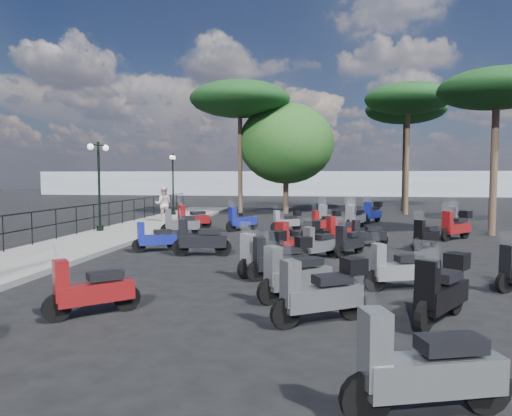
# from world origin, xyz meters

# --- Properties ---
(ground) EXTENTS (120.00, 120.00, 0.00)m
(ground) POSITION_xyz_m (0.00, 0.00, 0.00)
(ground) COLOR black
(ground) RESTS_ON ground
(sidewalk) EXTENTS (3.00, 30.00, 0.15)m
(sidewalk) POSITION_xyz_m (-6.50, 3.00, 0.07)
(sidewalk) COLOR slate
(sidewalk) RESTS_ON ground
(railing) EXTENTS (0.04, 26.04, 1.10)m
(railing) POSITION_xyz_m (-7.80, 2.80, 0.90)
(railing) COLOR black
(railing) RESTS_ON sidewalk
(lamp_post_1) EXTENTS (0.51, 1.04, 3.67)m
(lamp_post_1) POSITION_xyz_m (-7.51, 3.43, 2.24)
(lamp_post_1) COLOR black
(lamp_post_1) RESTS_ON sidewalk
(lamp_post_2) EXTENTS (0.39, 1.04, 3.57)m
(lamp_post_2) POSITION_xyz_m (-7.06, 11.53, 2.19)
(lamp_post_2) COLOR black
(lamp_post_2) RESTS_ON sidewalk
(pedestrian_far) EXTENTS (1.01, 0.89, 1.74)m
(pedestrian_far) POSITION_xyz_m (-6.27, 7.66, 1.02)
(pedestrian_far) COLOR beige
(pedestrian_far) RESTS_ON sidewalk
(scooter_1) EXTENTS (1.30, 1.16, 1.31)m
(scooter_1) POSITION_xyz_m (-2.30, -7.08, 0.45)
(scooter_1) COLOR black
(scooter_1) RESTS_ON ground
(scooter_2) EXTENTS (1.38, 0.88, 1.22)m
(scooter_2) POSITION_xyz_m (-3.64, -0.48, 0.42)
(scooter_2) COLOR black
(scooter_2) RESTS_ON ground
(scooter_3) EXTENTS (1.80, 0.61, 1.43)m
(scooter_3) POSITION_xyz_m (-2.01, -1.04, 0.50)
(scooter_3) COLOR black
(scooter_3) RESTS_ON ground
(scooter_4) EXTENTS (1.71, 0.71, 1.38)m
(scooter_4) POSITION_xyz_m (-4.03, 3.44, 0.48)
(scooter_4) COLOR black
(scooter_4) RESTS_ON ground
(scooter_5) EXTENTS (1.42, 1.28, 1.43)m
(scooter_5) POSITION_xyz_m (-4.13, 5.43, 0.50)
(scooter_5) COLOR black
(scooter_5) RESTS_ON ground
(scooter_6) EXTENTS (1.44, 1.18, 1.40)m
(scooter_6) POSITION_xyz_m (1.11, -5.56, 0.49)
(scooter_6) COLOR black
(scooter_6) RESTS_ON ground
(scooter_7) EXTENTS (1.50, 0.95, 1.30)m
(scooter_7) POSITION_xyz_m (0.67, -3.80, 0.49)
(scooter_7) COLOR black
(scooter_7) RESTS_ON ground
(scooter_8) EXTENTS (1.06, 1.50, 1.35)m
(scooter_8) POSITION_xyz_m (0.18, -3.30, 0.51)
(scooter_8) COLOR black
(scooter_8) RESTS_ON ground
(scooter_9) EXTENTS (1.33, 1.50, 1.45)m
(scooter_9) POSITION_xyz_m (0.90, -1.28, 0.55)
(scooter_9) COLOR black
(scooter_9) RESTS_ON ground
(scooter_10) EXTENTS (1.23, 1.34, 1.37)m
(scooter_10) POSITION_xyz_m (-1.89, 5.37, 0.48)
(scooter_10) COLOR black
(scooter_10) RESTS_ON ground
(scooter_11) EXTENTS (1.33, 0.91, 1.18)m
(scooter_11) POSITION_xyz_m (0.08, 5.57, 0.44)
(scooter_11) COLOR black
(scooter_11) RESTS_ON ground
(scooter_12) EXTENTS (1.57, 1.06, 1.39)m
(scooter_12) POSITION_xyz_m (1.61, -6.91, 0.52)
(scooter_12) COLOR black
(scooter_12) RESTS_ON ground
(scooter_13) EXTENTS (1.55, 0.76, 1.28)m
(scooter_13) POSITION_xyz_m (3.22, -4.45, 0.44)
(scooter_13) COLOR black
(scooter_13) RESTS_ON ground
(scooter_14) EXTENTS (0.97, 1.30, 1.21)m
(scooter_14) POSITION_xyz_m (2.43, -0.36, 0.42)
(scooter_14) COLOR black
(scooter_14) RESTS_ON ground
(scooter_15) EXTENTS (1.06, 1.26, 1.24)m
(scooter_15) POSITION_xyz_m (1.53, -1.06, 0.43)
(scooter_15) COLOR black
(scooter_15) RESTS_ON ground
(scooter_16) EXTENTS (1.37, 0.96, 1.25)m
(scooter_16) POSITION_xyz_m (2.31, 2.49, 0.43)
(scooter_16) COLOR black
(scooter_16) RESTS_ON ground
(scooter_17) EXTENTS (1.34, 1.05, 1.24)m
(scooter_17) POSITION_xyz_m (1.76, 5.07, 0.47)
(scooter_17) COLOR black
(scooter_17) RESTS_ON ground
(scooter_18) EXTENTS (1.76, 0.79, 1.44)m
(scooter_18) POSITION_xyz_m (2.61, -9.71, 0.50)
(scooter_18) COLOR black
(scooter_18) RESTS_ON ground
(scooter_19) EXTENTS (1.19, 1.56, 1.43)m
(scooter_19) POSITION_xyz_m (3.56, -6.56, 0.54)
(scooter_19) COLOR black
(scooter_19) RESTS_ON ground
(scooter_21) EXTENTS (1.42, 0.71, 1.18)m
(scooter_21) POSITION_xyz_m (3.15, 1.56, 0.41)
(scooter_21) COLOR black
(scooter_21) RESTS_ON ground
(scooter_22) EXTENTS (0.95, 1.69, 1.44)m
(scooter_22) POSITION_xyz_m (1.87, 6.80, 0.50)
(scooter_22) COLOR black
(scooter_22) RESTS_ON ground
(scooter_23) EXTENTS (1.09, 1.62, 1.43)m
(scooter_23) POSITION_xyz_m (4.19, 9.61, 0.54)
(scooter_23) COLOR black
(scooter_23) RESTS_ON ground
(scooter_27) EXTENTS (1.07, 1.34, 1.28)m
(scooter_27) POSITION_xyz_m (5.01, 1.30, 0.45)
(scooter_27) COLOR black
(scooter_27) RESTS_ON ground
(scooter_28) EXTENTS (1.42, 1.38, 1.44)m
(scooter_28) POSITION_xyz_m (6.62, 3.69, 0.54)
(scooter_28) COLOR black
(scooter_28) RESTS_ON ground
(scooter_29) EXTENTS (1.05, 1.49, 1.36)m
(scooter_29) POSITION_xyz_m (7.63, 7.24, 0.47)
(scooter_29) COLOR black
(scooter_29) RESTS_ON ground
(scooter_30) EXTENTS (0.95, 1.69, 1.44)m
(scooter_30) POSITION_xyz_m (3.18, 7.08, 0.50)
(scooter_30) COLOR black
(scooter_30) RESTS_ON ground
(scooter_31) EXTENTS (0.95, 1.69, 1.44)m
(scooter_31) POSITION_xyz_m (3.05, 6.64, 0.50)
(scooter_31) COLOR black
(scooter_31) RESTS_ON ground
(broadleaf_tree) EXTENTS (6.08, 6.08, 7.08)m
(broadleaf_tree) POSITION_xyz_m (-0.70, 15.08, 4.49)
(broadleaf_tree) COLOR #38281E
(broadleaf_tree) RESTS_ON ground
(pine_0) EXTENTS (5.45, 5.45, 7.93)m
(pine_0) POSITION_xyz_m (7.24, 18.60, 6.94)
(pine_0) COLOR #38281E
(pine_0) RESTS_ON ground
(pine_1) EXTENTS (5.31, 5.31, 8.11)m
(pine_1) POSITION_xyz_m (6.82, 15.27, 7.14)
(pine_1) COLOR #38281E
(pine_1) RESTS_ON ground
(pine_2) EXTENTS (6.19, 6.19, 8.20)m
(pine_2) POSITION_xyz_m (-3.44, 13.72, 7.10)
(pine_2) COLOR #38281E
(pine_2) RESTS_ON ground
(pine_3) EXTENTS (4.55, 4.55, 6.67)m
(pine_3) POSITION_xyz_m (8.46, 5.35, 5.84)
(pine_3) COLOR #38281E
(pine_3) RESTS_ON ground
(distant_hills) EXTENTS (70.00, 8.00, 3.00)m
(distant_hills) POSITION_xyz_m (0.00, 45.00, 1.50)
(distant_hills) COLOR gray
(distant_hills) RESTS_ON ground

